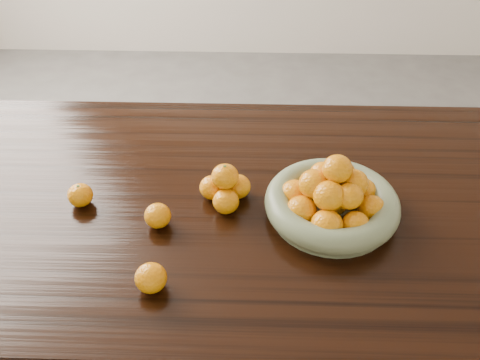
{
  "coord_description": "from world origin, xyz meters",
  "views": [
    {
      "loc": [
        0.07,
        -1.1,
        1.69
      ],
      "look_at": [
        0.04,
        -0.02,
        0.83
      ],
      "focal_mm": 40.0,
      "sensor_mm": 36.0,
      "label": 1
    }
  ],
  "objects_px": {
    "loose_orange_0": "(80,195)",
    "dining_table": "(225,222)",
    "orange_pyramid": "(225,188)",
    "fruit_bowl": "(332,200)"
  },
  "relations": [
    {
      "from": "loose_orange_0",
      "to": "fruit_bowl",
      "type": "bearing_deg",
      "value": -2.2
    },
    {
      "from": "dining_table",
      "to": "fruit_bowl",
      "type": "relative_size",
      "value": 5.79
    },
    {
      "from": "fruit_bowl",
      "to": "orange_pyramid",
      "type": "xyz_separation_m",
      "value": [
        -0.27,
        0.05,
        -0.01
      ]
    },
    {
      "from": "fruit_bowl",
      "to": "orange_pyramid",
      "type": "height_order",
      "value": "fruit_bowl"
    },
    {
      "from": "dining_table",
      "to": "orange_pyramid",
      "type": "xyz_separation_m",
      "value": [
        0.0,
        -0.01,
        0.14
      ]
    },
    {
      "from": "dining_table",
      "to": "fruit_bowl",
      "type": "xyz_separation_m",
      "value": [
        0.28,
        -0.06,
        0.14
      ]
    },
    {
      "from": "fruit_bowl",
      "to": "loose_orange_0",
      "type": "bearing_deg",
      "value": 177.8
    },
    {
      "from": "orange_pyramid",
      "to": "loose_orange_0",
      "type": "xyz_separation_m",
      "value": [
        -0.38,
        -0.02,
        -0.02
      ]
    },
    {
      "from": "dining_table",
      "to": "orange_pyramid",
      "type": "relative_size",
      "value": 14.53
    },
    {
      "from": "loose_orange_0",
      "to": "dining_table",
      "type": "bearing_deg",
      "value": 5.28
    }
  ]
}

